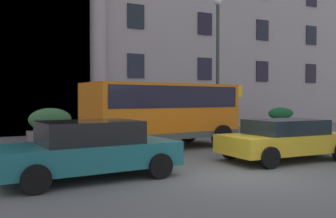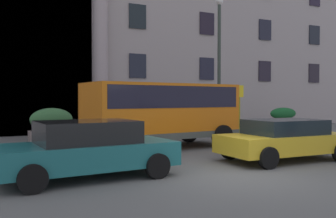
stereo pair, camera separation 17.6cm
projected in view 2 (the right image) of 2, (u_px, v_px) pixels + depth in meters
The scene contains 10 objects.
ground_plane at pixel (236, 178), 9.37m from camera, with size 80.00×64.00×0.12m, color #545553.
orange_minibus at pixel (163, 109), 14.50m from camera, with size 6.25×3.14×2.53m.
bus_stop_sign at pixel (239, 105), 18.54m from camera, with size 0.44×0.08×2.62m.
hedge_planter_entrance_left at pixel (283, 119), 23.33m from camera, with size 2.12×0.76×1.39m.
hedge_planter_west at pixel (52, 125), 17.10m from camera, with size 2.01×0.95×1.51m.
hedge_planter_east at pixel (219, 121), 22.05m from camera, with size 1.51×0.93×1.28m.
white_taxi_kerbside at pixel (285, 139), 11.63m from camera, with size 4.23×2.10×1.29m.
parked_sedan_far at pixel (87, 149), 9.05m from camera, with size 4.40×2.32×1.40m.
motorcycle_far_end at pixel (116, 147), 11.29m from camera, with size 2.08×0.63×0.89m.
lamppost_plaza_centre at pixel (219, 55), 19.64m from camera, with size 0.40×0.40×7.31m.
Camera 2 is at (-5.65, -7.61, 1.95)m, focal length 39.48 mm.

